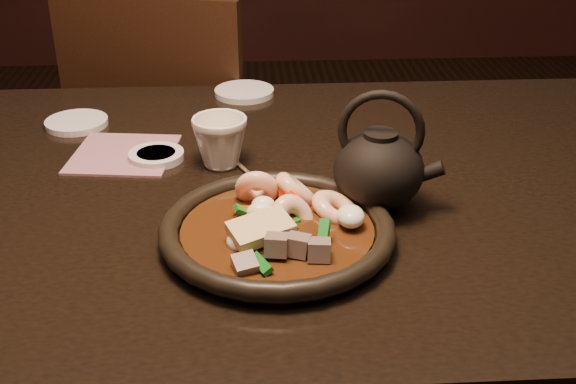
{
  "coord_description": "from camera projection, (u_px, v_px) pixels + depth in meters",
  "views": [
    {
      "loc": [
        -0.01,
        -0.98,
        1.25
      ],
      "look_at": [
        0.04,
        -0.13,
        0.8
      ],
      "focal_mm": 45.0,
      "sensor_mm": 36.0,
      "label": 1
    }
  ],
  "objects": [
    {
      "name": "table",
      "position": [
        257.0,
        226.0,
        1.14
      ],
      "size": [
        1.6,
        0.9,
        0.75
      ],
      "color": "black",
      "rests_on": "floor"
    },
    {
      "name": "chair",
      "position": [
        179.0,
        156.0,
        1.77
      ],
      "size": [
        0.54,
        0.54,
        0.92
      ],
      "rotation": [
        0.0,
        0.0,
        2.85
      ],
      "color": "black",
      "rests_on": "floor"
    },
    {
      "name": "tea_cup",
      "position": [
        220.0,
        140.0,
        1.14
      ],
      "size": [
        0.1,
        0.09,
        0.09
      ],
      "primitive_type": "imported",
      "rotation": [
        0.0,
        0.0,
        0.09
      ],
      "color": "white",
      "rests_on": "table"
    },
    {
      "name": "stirfry",
      "position": [
        282.0,
        224.0,
        0.94
      ],
      "size": [
        0.19,
        0.23,
        0.07
      ],
      "color": "#361A09",
      "rests_on": "plate"
    },
    {
      "name": "soy_dish",
      "position": [
        156.0,
        156.0,
        1.17
      ],
      "size": [
        0.09,
        0.09,
        0.01
      ],
      "primitive_type": "cylinder",
      "color": "silver",
      "rests_on": "table"
    },
    {
      "name": "plate",
      "position": [
        277.0,
        231.0,
        0.94
      ],
      "size": [
        0.31,
        0.31,
        0.03
      ],
      "color": "black",
      "rests_on": "table"
    },
    {
      "name": "chopsticks",
      "position": [
        244.0,
        169.0,
        1.14
      ],
      "size": [
        0.1,
        0.21,
        0.01
      ],
      "rotation": [
        0.0,
        0.0,
        0.42
      ],
      "color": "#A67E5E",
      "rests_on": "table"
    },
    {
      "name": "napkin",
      "position": [
        124.0,
        154.0,
        1.19
      ],
      "size": [
        0.18,
        0.18,
        0.0
      ],
      "primitive_type": "cube",
      "rotation": [
        0.0,
        0.0,
        -0.12
      ],
      "color": "#925965",
      "rests_on": "table"
    },
    {
      "name": "teapot",
      "position": [
        379.0,
        166.0,
        1.0
      ],
      "size": [
        0.16,
        0.13,
        0.17
      ],
      "rotation": [
        0.0,
        0.0,
        -0.22
      ],
      "color": "black",
      "rests_on": "table"
    },
    {
      "name": "saucer_right",
      "position": [
        244.0,
        92.0,
        1.44
      ],
      "size": [
        0.12,
        0.12,
        0.01
      ],
      "primitive_type": "cylinder",
      "color": "silver",
      "rests_on": "table"
    },
    {
      "name": "saucer_left",
      "position": [
        77.0,
        123.0,
        1.3
      ],
      "size": [
        0.11,
        0.11,
        0.01
      ],
      "primitive_type": "cylinder",
      "color": "silver",
      "rests_on": "table"
    }
  ]
}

